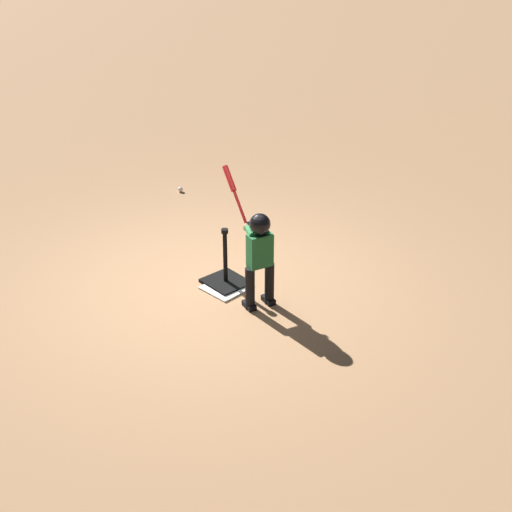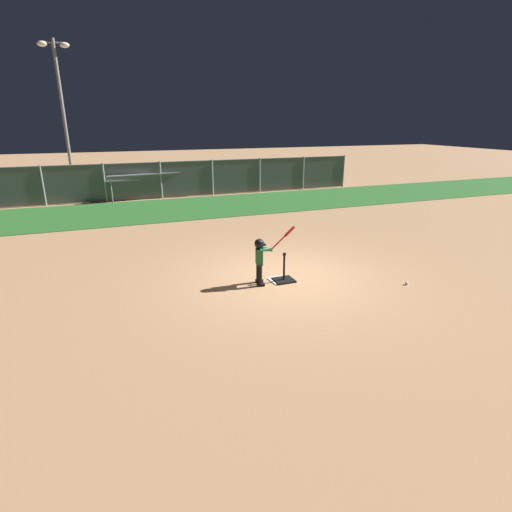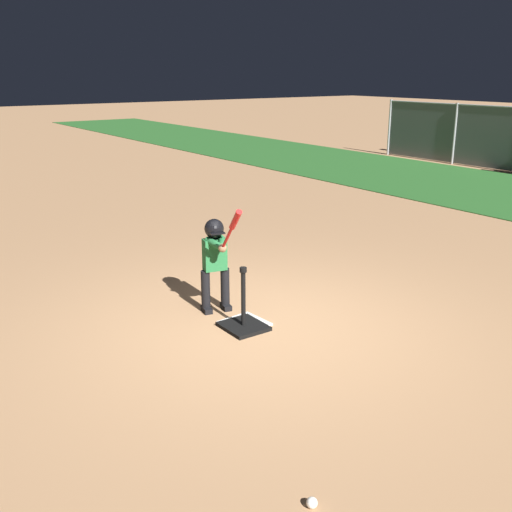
% 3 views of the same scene
% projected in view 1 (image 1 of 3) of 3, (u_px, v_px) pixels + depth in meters
% --- Properties ---
extents(ground_plane, '(90.00, 90.00, 0.00)m').
position_uv_depth(ground_plane, '(207.00, 285.00, 8.05)').
color(ground_plane, '#AD7F56').
extents(home_plate, '(0.47, 0.47, 0.02)m').
position_uv_depth(home_plate, '(226.00, 288.00, 7.97)').
color(home_plate, white).
rests_on(home_plate, ground_plane).
extents(batting_tee, '(0.47, 0.42, 0.69)m').
position_uv_depth(batting_tee, '(226.00, 277.00, 8.03)').
color(batting_tee, black).
rests_on(batting_tee, ground_plane).
extents(batter_child, '(0.90, 0.39, 1.35)m').
position_uv_depth(batter_child, '(258.00, 247.00, 7.36)').
color(batter_child, black).
rests_on(batter_child, ground_plane).
extents(baseball, '(0.07, 0.07, 0.07)m').
position_uv_depth(baseball, '(180.00, 189.00, 10.44)').
color(baseball, white).
rests_on(baseball, ground_plane).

